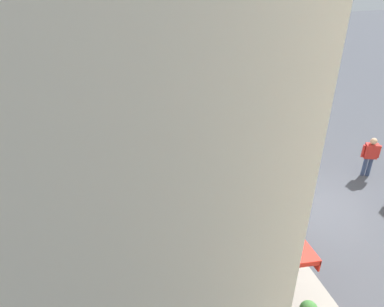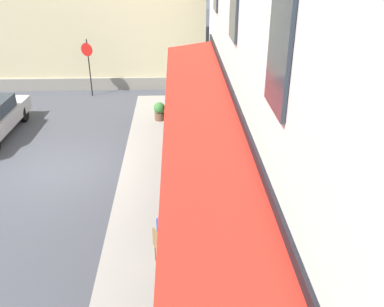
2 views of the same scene
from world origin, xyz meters
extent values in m
plane|color=#42444C|center=(0.00, 0.00, 0.00)|extent=(70.00, 70.00, 0.00)
cube|color=gray|center=(-3.25, -3.40, 0.00)|extent=(20.50, 3.20, 0.01)
cube|color=black|center=(-3.00, -4.97, 1.60)|extent=(16.00, 0.06, 3.20)
cube|color=red|center=(-3.00, -4.15, 2.85)|extent=(15.00, 1.70, 0.36)
cube|color=red|center=(-3.00, -3.32, 2.62)|extent=(15.00, 0.04, 0.28)
cube|color=#232D38|center=(-6.33, -4.96, 5.20)|extent=(1.10, 0.06, 1.70)
cube|color=#232D38|center=(-1.67, -4.96, 5.20)|extent=(1.10, 0.06, 1.70)
cube|color=gray|center=(7.94, 3.50, 0.30)|extent=(0.12, 17.00, 0.60)
cube|color=gray|center=(6.60, -4.20, 0.07)|extent=(2.40, 1.40, 0.15)
cube|color=gray|center=(6.60, -4.55, 0.22)|extent=(2.40, 1.05, 0.30)
cube|color=gray|center=(6.60, -4.90, 0.38)|extent=(2.40, 0.70, 0.45)
cylinder|color=black|center=(-4.25, -3.79, 0.01)|extent=(0.40, 0.40, 0.03)
cylinder|color=black|center=(-4.25, -3.79, 0.36)|extent=(0.06, 0.06, 0.72)
cylinder|color=#B7B7BC|center=(-4.25, -3.79, 0.73)|extent=(0.60, 0.60, 0.03)
cylinder|color=olive|center=(-4.57, -3.52, 0.23)|extent=(0.03, 0.03, 0.45)
cylinder|color=olive|center=(-4.26, -3.37, 0.23)|extent=(0.03, 0.03, 0.45)
cylinder|color=olive|center=(-4.72, -3.21, 0.23)|extent=(0.03, 0.03, 0.45)
cylinder|color=olive|center=(-4.41, -3.06, 0.23)|extent=(0.03, 0.03, 0.45)
cube|color=olive|center=(-4.49, -3.29, 0.47)|extent=(0.53, 0.53, 0.04)
cube|color=olive|center=(-4.57, -3.13, 0.70)|extent=(0.38, 0.21, 0.42)
cylinder|color=olive|center=(-3.86, -3.91, 0.23)|extent=(0.03, 0.03, 0.45)
cylinder|color=olive|center=(-4.08, -4.17, 0.23)|extent=(0.03, 0.03, 0.45)
cylinder|color=olive|center=(-3.60, -4.14, 0.23)|extent=(0.03, 0.03, 0.45)
cylinder|color=olive|center=(-3.83, -4.39, 0.23)|extent=(0.03, 0.03, 0.45)
cube|color=olive|center=(-3.84, -4.15, 0.47)|extent=(0.56, 0.56, 0.04)
cube|color=olive|center=(-3.71, -4.27, 0.70)|extent=(0.30, 0.32, 0.42)
cylinder|color=black|center=(2.34, -3.60, 0.01)|extent=(0.40, 0.40, 0.03)
cylinder|color=black|center=(2.34, -3.60, 0.36)|extent=(0.06, 0.06, 0.72)
cylinder|color=#B7B7BC|center=(2.34, -3.60, 0.73)|extent=(0.60, 0.60, 0.03)
cylinder|color=olive|center=(1.93, -3.63, 0.23)|extent=(0.03, 0.03, 0.45)
cylinder|color=olive|center=(2.05, -3.31, 0.23)|extent=(0.03, 0.03, 0.45)
cylinder|color=olive|center=(1.61, -3.51, 0.23)|extent=(0.03, 0.03, 0.45)
cylinder|color=olive|center=(1.73, -3.19, 0.23)|extent=(0.03, 0.03, 0.45)
cube|color=olive|center=(1.83, -3.41, 0.47)|extent=(0.51, 0.51, 0.04)
cube|color=olive|center=(1.66, -3.35, 0.70)|extent=(0.18, 0.39, 0.42)
cylinder|color=olive|center=(2.76, -3.62, 0.23)|extent=(0.03, 0.03, 0.45)
cylinder|color=olive|center=(2.61, -3.93, 0.23)|extent=(0.03, 0.03, 0.45)
cylinder|color=olive|center=(3.06, -3.78, 0.23)|extent=(0.03, 0.03, 0.45)
cylinder|color=olive|center=(2.91, -4.08, 0.23)|extent=(0.03, 0.03, 0.45)
cube|color=olive|center=(2.83, -3.85, 0.47)|extent=(0.54, 0.54, 0.04)
cube|color=olive|center=(2.99, -3.93, 0.70)|extent=(0.22, 0.38, 0.42)
cube|color=olive|center=(-6.26, -4.30, 0.70)|extent=(0.32, 0.30, 0.42)
cylinder|color=navy|center=(-4.40, -3.70, 0.23)|extent=(0.16, 0.16, 0.47)
cylinder|color=navy|center=(-4.48, -3.54, 0.49)|extent=(0.30, 0.39, 0.17)
cylinder|color=navy|center=(-4.23, -3.62, 0.23)|extent=(0.16, 0.16, 0.47)
cylinder|color=navy|center=(-4.30, -3.46, 0.49)|extent=(0.30, 0.39, 0.17)
cube|color=#28479E|center=(-4.46, -3.34, 0.79)|extent=(0.56, 0.46, 0.60)
sphere|color=tan|center=(-4.46, -3.34, 1.22)|extent=(0.26, 0.26, 0.26)
cylinder|color=#28479E|center=(-4.73, -3.47, 0.77)|extent=(0.11, 0.11, 0.53)
cylinder|color=#28479E|center=(-4.19, -3.21, 0.77)|extent=(0.11, 0.11, 0.53)
cylinder|color=navy|center=(2.53, -3.60, 0.23)|extent=(0.15, 0.15, 0.47)
cylinder|color=navy|center=(2.68, -3.67, 0.49)|extent=(0.36, 0.28, 0.15)
cylinder|color=navy|center=(2.45, -3.76, 0.23)|extent=(0.15, 0.15, 0.47)
cylinder|color=navy|center=(2.59, -3.83, 0.49)|extent=(0.36, 0.28, 0.15)
cube|color=gray|center=(2.78, -3.82, 0.77)|extent=(0.44, 0.52, 0.55)
sphere|color=tan|center=(2.78, -3.82, 1.17)|extent=(0.24, 0.24, 0.24)
cylinder|color=gray|center=(2.90, -3.58, 0.75)|extent=(0.10, 0.10, 0.49)
cylinder|color=gray|center=(2.66, -4.07, 0.75)|extent=(0.10, 0.10, 0.49)
cylinder|color=black|center=(7.13, 0.33, 1.30)|extent=(0.05, 0.05, 2.60)
cylinder|color=#192899|center=(7.09, 0.35, 2.15)|extent=(0.24, 0.52, 0.56)
cylinder|color=red|center=(7.08, 0.35, 2.15)|extent=(0.24, 0.54, 0.59)
cylinder|color=brown|center=(3.61, -3.57, 0.15)|extent=(0.39, 0.39, 0.30)
cone|color=#2D6B33|center=(3.61, -3.57, 0.53)|extent=(0.37, 0.37, 0.46)
cylinder|color=brown|center=(4.01, -2.91, 0.16)|extent=(0.41, 0.41, 0.32)
sphere|color=#3D7A38|center=(4.01, -2.91, 0.51)|extent=(0.45, 0.45, 0.45)
cylinder|color=#2D2D33|center=(7.34, -4.23, 0.18)|extent=(0.39, 0.39, 0.36)
sphere|color=#2D6B33|center=(7.34, -4.23, 0.57)|extent=(0.50, 0.50, 0.50)
cylinder|color=#4C4C51|center=(6.12, -3.88, 0.18)|extent=(0.41, 0.41, 0.36)
sphere|color=#23562D|center=(6.12, -3.88, 0.59)|extent=(0.54, 0.54, 0.54)
cylinder|color=black|center=(4.09, 2.50, 0.30)|extent=(0.60, 0.20, 0.60)
camera|label=1|loc=(9.02, -7.39, 8.47)|focal=35.11mm
camera|label=2|loc=(-11.84, -3.60, 6.46)|focal=39.46mm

